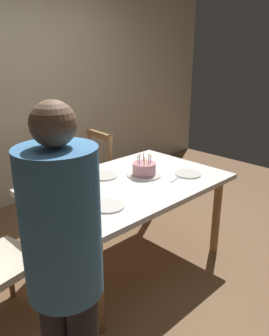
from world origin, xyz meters
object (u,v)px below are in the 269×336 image
object	(u,v)px
birthday_cake	(144,170)
chair_spindle_back	(87,182)
plate_near_celebrant	(108,206)
plate_near_guest	(188,174)
dining_table	(130,192)
person_celebrant	(64,264)
plate_far_side	(104,176)

from	to	relation	value
birthday_cake	chair_spindle_back	xyz separation A→B (m)	(0.01, 0.81, -0.34)
plate_near_celebrant	plate_near_guest	size ratio (longest dim) A/B	1.00
dining_table	plate_near_celebrant	size ratio (longest dim) A/B	6.90
dining_table	plate_near_guest	xyz separation A→B (m)	(0.46, -0.23, 0.09)
person_celebrant	plate_near_celebrant	bearing A→B (deg)	37.61
plate_far_side	person_celebrant	bearing A→B (deg)	-136.18
dining_table	birthday_cake	world-z (taller)	birthday_cake
birthday_cake	plate_near_guest	size ratio (longest dim) A/B	1.27
chair_spindle_back	person_celebrant	distance (m)	2.06
plate_near_celebrant	chair_spindle_back	size ratio (longest dim) A/B	0.23
birthday_cake	plate_near_celebrant	world-z (taller)	birthday_cake
plate_far_side	chair_spindle_back	xyz separation A→B (m)	(0.26, 0.60, -0.29)
birthday_cake	plate_near_celebrant	size ratio (longest dim) A/B	1.27
plate_near_guest	chair_spindle_back	world-z (taller)	chair_spindle_back
birthday_cake	person_celebrant	distance (m)	1.47
plate_far_side	person_celebrant	xyz separation A→B (m)	(-1.01, -0.97, 0.14)
plate_near_guest	plate_near_celebrant	bearing A→B (deg)	180.00
birthday_cake	plate_far_side	distance (m)	0.33
plate_near_guest	dining_table	bearing A→B (deg)	153.47
person_celebrant	chair_spindle_back	bearing A→B (deg)	51.03
chair_spindle_back	plate_far_side	bearing A→B (deg)	-113.21
plate_near_celebrant	person_celebrant	world-z (taller)	person_celebrant
plate_near_celebrant	dining_table	bearing A→B (deg)	28.58
dining_table	plate_near_guest	distance (m)	0.52
plate_far_side	chair_spindle_back	distance (m)	0.71
dining_table	plate_near_celebrant	xyz separation A→B (m)	(-0.42, -0.23, 0.09)
birthday_cake	person_celebrant	xyz separation A→B (m)	(-1.26, -0.76, 0.09)
dining_table	person_celebrant	world-z (taller)	person_celebrant
plate_near_celebrant	plate_near_guest	distance (m)	0.87
plate_near_celebrant	plate_far_side	xyz separation A→B (m)	(0.34, 0.45, 0.00)
dining_table	chair_spindle_back	bearing A→B (deg)	77.69
birthday_cake	person_celebrant	size ratio (longest dim) A/B	0.18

